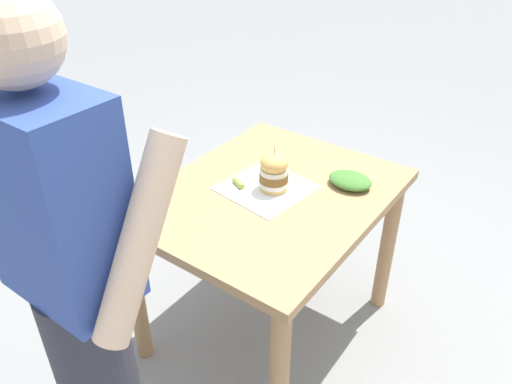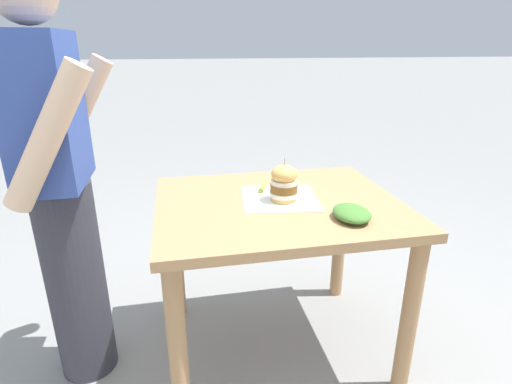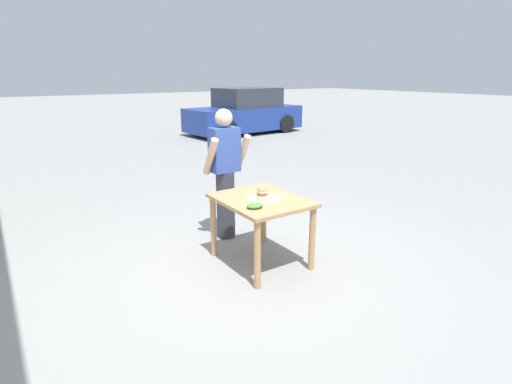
# 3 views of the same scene
# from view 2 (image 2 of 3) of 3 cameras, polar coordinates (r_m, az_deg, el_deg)

# --- Properties ---
(ground_plane) EXTENTS (80.00, 80.00, 0.00)m
(ground_plane) POSITION_cam_2_polar(r_m,az_deg,el_deg) (2.14, 2.81, -20.95)
(ground_plane) COLOR gray
(patio_table) EXTENTS (0.85, 1.04, 0.77)m
(patio_table) POSITION_cam_2_polar(r_m,az_deg,el_deg) (1.78, 3.17, -5.27)
(patio_table) COLOR tan
(patio_table) RESTS_ON ground
(serving_paper) EXTENTS (0.36, 0.36, 0.00)m
(serving_paper) POSITION_cam_2_polar(r_m,az_deg,el_deg) (1.76, 3.39, -0.89)
(serving_paper) COLOR white
(serving_paper) RESTS_ON patio_table
(sandwich) EXTENTS (0.12, 0.12, 0.19)m
(sandwich) POSITION_cam_2_polar(r_m,az_deg,el_deg) (1.71, 3.99, 1.32)
(sandwich) COLOR #E5B25B
(sandwich) RESTS_ON serving_paper
(pickle_spear) EXTENTS (0.07, 0.05, 0.02)m
(pickle_spear) POSITION_cam_2_polar(r_m,az_deg,el_deg) (1.83, 0.92, 0.52)
(pickle_spear) COLOR #8EA83D
(pickle_spear) RESTS_ON serving_paper
(side_salad) EXTENTS (0.18, 0.14, 0.05)m
(side_salad) POSITION_cam_2_polar(r_m,az_deg,el_deg) (1.59, 13.51, -2.96)
(side_salad) COLOR #477F33
(side_salad) RESTS_ON patio_table
(diner_across_table) EXTENTS (0.55, 0.35, 1.69)m
(diner_across_table) POSITION_cam_2_polar(r_m,az_deg,el_deg) (1.75, -26.19, 0.65)
(diner_across_table) COLOR #33333D
(diner_across_table) RESTS_ON ground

